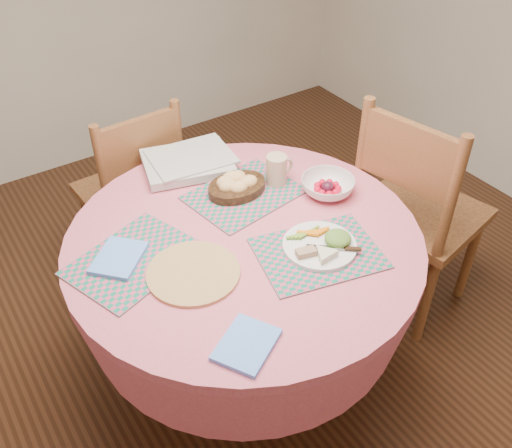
# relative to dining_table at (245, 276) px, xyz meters

# --- Properties ---
(ground) EXTENTS (4.00, 4.00, 0.00)m
(ground) POSITION_rel_dining_table_xyz_m (0.00, 0.00, -0.56)
(ground) COLOR #331C0F
(ground) RESTS_ON ground
(dining_table) EXTENTS (1.24, 1.24, 0.75)m
(dining_table) POSITION_rel_dining_table_xyz_m (0.00, 0.00, 0.00)
(dining_table) COLOR #D86470
(dining_table) RESTS_ON ground
(chair_right) EXTENTS (0.56, 0.57, 1.05)m
(chair_right) POSITION_rel_dining_table_xyz_m (0.82, -0.06, -0.01)
(chair_right) COLOR brown
(chair_right) RESTS_ON ground
(chair_back) EXTENTS (0.46, 0.44, 0.94)m
(chair_back) POSITION_rel_dining_table_xyz_m (-0.07, 0.82, -0.07)
(chair_back) COLOR brown
(chair_back) RESTS_ON ground
(placemat_front) EXTENTS (0.46, 0.38, 0.01)m
(placemat_front) POSITION_rel_dining_table_xyz_m (0.16, -0.22, 0.20)
(placemat_front) COLOR #14745D
(placemat_front) RESTS_ON dining_table
(placemat_left) EXTENTS (0.48, 0.41, 0.01)m
(placemat_left) POSITION_rel_dining_table_xyz_m (-0.37, 0.10, 0.20)
(placemat_left) COLOR #14745D
(placemat_left) RESTS_ON dining_table
(placemat_back) EXTENTS (0.44, 0.36, 0.01)m
(placemat_back) POSITION_rel_dining_table_xyz_m (0.13, 0.20, 0.20)
(placemat_back) COLOR #14745D
(placemat_back) RESTS_ON dining_table
(wicker_trivet) EXTENTS (0.30, 0.30, 0.01)m
(wicker_trivet) POSITION_rel_dining_table_xyz_m (-0.24, -0.07, 0.20)
(wicker_trivet) COLOR #996542
(wicker_trivet) RESTS_ON dining_table
(napkin_near) EXTENTS (0.23, 0.21, 0.01)m
(napkin_near) POSITION_rel_dining_table_xyz_m (-0.25, -0.41, 0.20)
(napkin_near) COLOR #6094F7
(napkin_near) RESTS_ON dining_table
(napkin_far) EXTENTS (0.23, 0.22, 0.01)m
(napkin_far) POSITION_rel_dining_table_xyz_m (-0.41, 0.12, 0.21)
(napkin_far) COLOR #6094F7
(napkin_far) RESTS_ON placemat_left
(dinner_plate) EXTENTS (0.25, 0.25, 0.05)m
(dinner_plate) POSITION_rel_dining_table_xyz_m (0.18, -0.20, 0.22)
(dinner_plate) COLOR white
(dinner_plate) RESTS_ON placemat_front
(bread_bowl) EXTENTS (0.23, 0.23, 0.08)m
(bread_bowl) POSITION_rel_dining_table_xyz_m (0.11, 0.23, 0.23)
(bread_bowl) COLOR black
(bread_bowl) RESTS_ON placemat_back
(latte_mug) EXTENTS (0.12, 0.08, 0.12)m
(latte_mug) POSITION_rel_dining_table_xyz_m (0.28, 0.20, 0.26)
(latte_mug) COLOR #CEAE8D
(latte_mug) RESTS_ON placemat_back
(fruit_bowl) EXTENTS (0.24, 0.24, 0.06)m
(fruit_bowl) POSITION_rel_dining_table_xyz_m (0.40, 0.04, 0.22)
(fruit_bowl) COLOR white
(fruit_bowl) RESTS_ON dining_table
(newspaper_stack) EXTENTS (0.40, 0.35, 0.04)m
(newspaper_stack) POSITION_rel_dining_table_xyz_m (0.05, 0.49, 0.22)
(newspaper_stack) COLOR silver
(newspaper_stack) RESTS_ON dining_table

